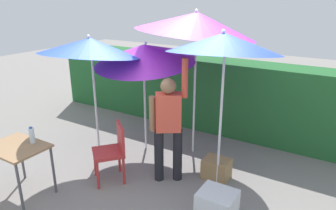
{
  "coord_description": "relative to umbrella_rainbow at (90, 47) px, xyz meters",
  "views": [
    {
      "loc": [
        2.36,
        -3.54,
        2.67
      ],
      "look_at": [
        0.0,
        0.3,
        1.1
      ],
      "focal_mm": 33.49,
      "sensor_mm": 36.0,
      "label": 1
    }
  ],
  "objects": [
    {
      "name": "crate_cardboard",
      "position": [
        1.98,
        0.5,
        -1.78
      ],
      "size": [
        0.4,
        0.31,
        0.32
      ],
      "primitive_type": "cube",
      "color": "#9E7A4C",
      "rests_on": "ground_plane"
    },
    {
      "name": "cooler_box",
      "position": [
        2.39,
        -0.45,
        -1.72
      ],
      "size": [
        0.44,
        0.4,
        0.43
      ],
      "primitive_type": "cube",
      "color": "silver",
      "rests_on": "ground_plane"
    },
    {
      "name": "person_vendor",
      "position": [
        1.37,
        0.08,
        -1.0
      ],
      "size": [
        0.5,
        0.39,
        1.88
      ],
      "color": "black",
      "rests_on": "ground_plane"
    },
    {
      "name": "ground_plane",
      "position": [
        1.2,
        0.04,
        -1.93
      ],
      "size": [
        24.0,
        24.0,
        0.0
      ],
      "primitive_type": "plane",
      "color": "gray"
    },
    {
      "name": "chair_plastic",
      "position": [
        0.66,
        -0.36,
        -1.42
      ],
      "size": [
        0.62,
        0.62,
        0.89
      ],
      "color": "#B72D2D",
      "rests_on": "ground_plane"
    },
    {
      "name": "umbrella_navy",
      "position": [
        0.49,
        0.75,
        -0.17
      ],
      "size": [
        1.73,
        1.75,
        2.04
      ],
      "color": "silver",
      "rests_on": "ground_plane"
    },
    {
      "name": "folding_table",
      "position": [
        -0.18,
        -1.33,
        -1.27
      ],
      "size": [
        0.8,
        0.6,
        0.76
      ],
      "color": "#4C4C51",
      "rests_on": "ground_plane"
    },
    {
      "name": "umbrella_rainbow",
      "position": [
        0.0,
        0.0,
        0.0
      ],
      "size": [
        1.56,
        1.58,
        2.18
      ],
      "color": "silver",
      "rests_on": "ground_plane"
    },
    {
      "name": "umbrella_orange",
      "position": [
        1.26,
        1.1,
        0.33
      ],
      "size": [
        1.99,
        1.97,
        2.59
      ],
      "color": "silver",
      "rests_on": "ground_plane"
    },
    {
      "name": "umbrella_yellow",
      "position": [
        2.04,
        0.35,
        0.16
      ],
      "size": [
        1.53,
        1.54,
        2.34
      ],
      "color": "silver",
      "rests_on": "ground_plane"
    },
    {
      "name": "hedge_row",
      "position": [
        1.2,
        2.31,
        -1.2
      ],
      "size": [
        8.0,
        0.7,
        1.47
      ],
      "primitive_type": "cube",
      "color": "#23602D",
      "rests_on": "ground_plane"
    },
    {
      "name": "bottle_water",
      "position": [
        -0.07,
        -1.15,
        -1.07
      ],
      "size": [
        0.07,
        0.07,
        0.24
      ],
      "color": "silver",
      "rests_on": "folding_table"
    }
  ]
}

